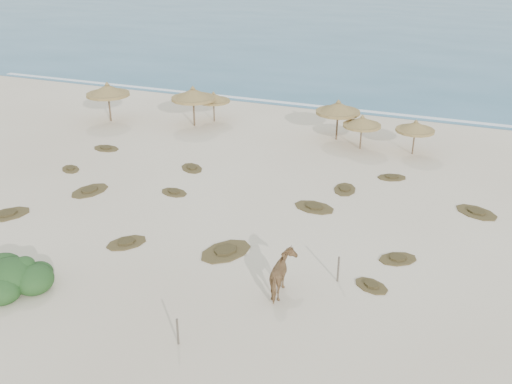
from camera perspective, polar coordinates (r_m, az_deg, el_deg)
ground at (r=26.98m, az=-6.76°, el=-6.08°), size 160.00×160.00×0.00m
ocean at (r=96.93m, az=15.08°, el=15.68°), size 200.00×100.00×0.01m
foam_line at (r=49.59m, az=7.44°, el=8.37°), size 70.00×0.60×0.01m
palapa_0 at (r=46.35m, az=-14.61°, el=9.78°), size 4.18×4.18×3.16m
palapa_1 at (r=44.01m, az=-6.31°, el=9.65°), size 4.42×4.42×3.16m
palapa_2 at (r=45.13m, az=-4.27°, el=9.34°), size 3.12×3.12×2.41m
palapa_3 at (r=39.63m, az=10.56°, el=6.87°), size 3.10×3.10×2.45m
palapa_4 at (r=41.14m, az=8.21°, el=8.28°), size 3.61×3.61×2.97m
palapa_5 at (r=39.47m, az=15.65°, el=6.26°), size 2.60×2.60×2.43m
horse at (r=23.58m, az=2.69°, el=-8.32°), size 1.28×2.22×1.76m
fence_post_near at (r=21.34m, az=-7.84°, el=-13.66°), size 0.11×0.11×1.11m
fence_post_far at (r=24.72m, az=8.23°, el=-7.65°), size 0.12×0.12×1.21m
bush at (r=26.19m, az=-23.18°, el=-7.87°), size 3.43×3.02×1.54m
scrub_0 at (r=32.98m, az=-23.61°, el=-2.04°), size 2.57×2.82×0.16m
scrub_1 at (r=34.33m, az=-16.29°, el=0.14°), size 2.10×2.70×0.16m
scrub_2 at (r=33.09m, az=-8.20°, el=-0.01°), size 1.89×1.44×0.16m
scrub_3 at (r=31.15m, az=5.85°, el=-1.51°), size 2.52×1.88×0.16m
scrub_4 at (r=27.06m, az=14.00°, el=-6.48°), size 2.16×1.98×0.16m
scrub_5 at (r=32.64m, az=21.18°, el=-1.89°), size 2.74×2.43×0.16m
scrub_6 at (r=40.87m, az=-14.76°, el=4.26°), size 2.03×1.42×0.16m
scrub_7 at (r=33.53m, az=8.87°, el=0.28°), size 1.50×2.07×0.16m
scrub_8 at (r=37.85m, az=-18.06°, el=2.21°), size 1.85×1.73×0.16m
scrub_9 at (r=26.89m, az=-3.04°, el=-5.91°), size 2.77×3.20×0.16m
scrub_10 at (r=35.73m, az=13.43°, el=1.45°), size 2.08×1.76×0.16m
scrub_11 at (r=28.24m, az=-12.81°, el=-4.96°), size 2.22×2.37×0.16m
scrub_12 at (r=24.91m, az=11.46°, el=-9.16°), size 1.84×1.59×0.16m
scrub_13 at (r=36.36m, az=-6.44°, el=2.40°), size 2.19×2.14×0.16m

